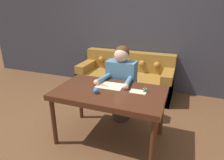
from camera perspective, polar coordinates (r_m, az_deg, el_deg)
ground_plane at (r=3.01m, az=-2.64°, el=-15.26°), size 16.00×16.00×0.00m
wall_back at (r=4.31m, az=7.72°, el=14.44°), size 8.00×0.06×2.60m
dining_table at (r=2.59m, az=-0.72°, el=-4.55°), size 1.41×0.83×0.74m
couch at (r=4.19m, az=3.96°, el=0.38°), size 1.91×0.80×0.83m
person at (r=3.08m, az=2.60°, el=-0.91°), size 0.50×0.62×1.21m
pattern_paper_main at (r=2.70m, az=-0.57°, el=-1.63°), size 0.36×0.26×0.00m
pattern_paper_offcut at (r=2.54m, az=7.50°, el=-3.32°), size 0.21×0.13×0.00m
scissors at (r=2.70m, az=-1.91°, el=-1.68°), size 0.24×0.13×0.01m
thread_spool at (r=2.55m, az=9.39°, el=-2.85°), size 0.04×0.04×0.05m
pin_cushion at (r=2.48m, az=-4.65°, el=-3.13°), size 0.07×0.07×0.07m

